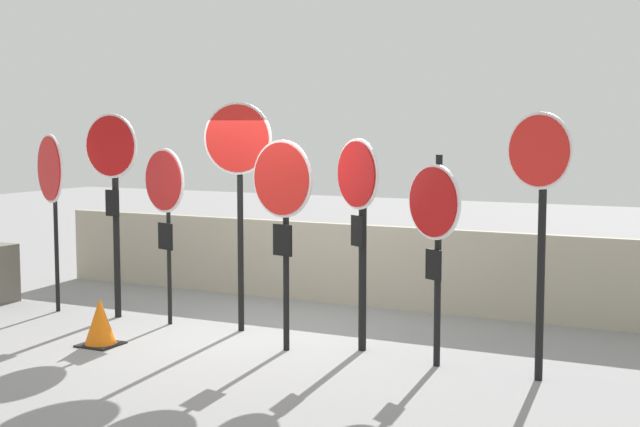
# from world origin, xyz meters

# --- Properties ---
(ground_plane) EXTENTS (40.00, 40.00, 0.00)m
(ground_plane) POSITION_xyz_m (0.00, 0.00, 0.00)
(ground_plane) COLOR gray
(fence_back) EXTENTS (9.42, 0.12, 1.11)m
(fence_back) POSITION_xyz_m (0.00, 2.32, 0.55)
(fence_back) COLOR #A89E89
(fence_back) RESTS_ON ground
(stop_sign_0) EXTENTS (0.81, 0.44, 2.33)m
(stop_sign_0) POSITION_xyz_m (-3.18, 0.13, 1.76)
(stop_sign_0) COLOR black
(stop_sign_0) RESTS_ON ground
(stop_sign_1) EXTENTS (0.81, 0.14, 2.59)m
(stop_sign_1) POSITION_xyz_m (-2.21, 0.19, 1.83)
(stop_sign_1) COLOR black
(stop_sign_1) RESTS_ON ground
(stop_sign_2) EXTENTS (0.75, 0.28, 2.17)m
(stop_sign_2) POSITION_xyz_m (-1.38, 0.16, 1.62)
(stop_sign_2) COLOR black
(stop_sign_2) RESTS_ON ground
(stop_sign_3) EXTENTS (0.84, 0.19, 2.71)m
(stop_sign_3) POSITION_xyz_m (-0.38, 0.24, 2.00)
(stop_sign_3) COLOR black
(stop_sign_3) RESTS_ON ground
(stop_sign_4) EXTENTS (0.82, 0.22, 2.29)m
(stop_sign_4) POSITION_xyz_m (0.53, -0.34, 1.66)
(stop_sign_4) COLOR black
(stop_sign_4) RESTS_ON ground
(stop_sign_5) EXTENTS (0.66, 0.43, 2.30)m
(stop_sign_5) POSITION_xyz_m (1.26, 0.04, 1.59)
(stop_sign_5) COLOR black
(stop_sign_5) RESTS_ON ground
(stop_sign_6) EXTENTS (0.67, 0.39, 2.15)m
(stop_sign_6) POSITION_xyz_m (2.19, -0.21, 1.49)
(stop_sign_6) COLOR black
(stop_sign_6) RESTS_ON ground
(stop_sign_7) EXTENTS (0.68, 0.30, 2.56)m
(stop_sign_7) POSITION_xyz_m (3.24, -0.26, 1.83)
(stop_sign_7) COLOR black
(stop_sign_7) RESTS_ON ground
(traffic_cone_0) EXTENTS (0.42, 0.42, 0.53)m
(traffic_cone_0) POSITION_xyz_m (-1.41, -1.03, 0.26)
(traffic_cone_0) COLOR black
(traffic_cone_0) RESTS_ON ground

